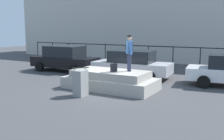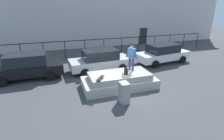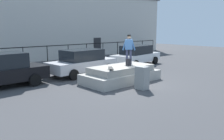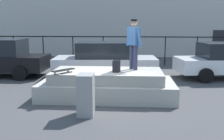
{
  "view_description": "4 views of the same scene",
  "coord_description": "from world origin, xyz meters",
  "px_view_note": "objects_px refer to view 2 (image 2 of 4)",
  "views": [
    {
      "loc": [
        6.48,
        -10.95,
        2.95
      ],
      "look_at": [
        -0.47,
        1.23,
        0.79
      ],
      "focal_mm": 43.09,
      "sensor_mm": 36.0,
      "label": 1
    },
    {
      "loc": [
        -3.69,
        -9.57,
        5.03
      ],
      "look_at": [
        -0.17,
        1.41,
        0.76
      ],
      "focal_mm": 29.56,
      "sensor_mm": 36.0,
      "label": 2
    },
    {
      "loc": [
        -9.28,
        -8.97,
        3.0
      ],
      "look_at": [
        0.05,
        1.2,
        0.55
      ],
      "focal_mm": 37.61,
      "sensor_mm": 36.0,
      "label": 3
    },
    {
      "loc": [
        0.77,
        -8.64,
        2.53
      ],
      "look_at": [
        0.07,
        1.02,
        0.82
      ],
      "focal_mm": 43.03,
      "sensor_mm": 36.0,
      "label": 4
    }
  ],
  "objects_px": {
    "skateboard": "(100,78)",
    "utility_box": "(124,93)",
    "skateboarder": "(132,55)",
    "backpack": "(126,71)",
    "car_silver_sedan_mid": "(100,60)",
    "car_black_sedan_near": "(27,66)",
    "car_white_sedan_far": "(163,53)"
  },
  "relations": [
    {
      "from": "skateboard",
      "to": "utility_box",
      "type": "relative_size",
      "value": 0.7
    },
    {
      "from": "skateboarder",
      "to": "backpack",
      "type": "relative_size",
      "value": 4.38
    },
    {
      "from": "car_silver_sedan_mid",
      "to": "utility_box",
      "type": "relative_size",
      "value": 4.15
    },
    {
      "from": "skateboarder",
      "to": "skateboard",
      "type": "bearing_deg",
      "value": -158.52
    },
    {
      "from": "car_black_sedan_near",
      "to": "utility_box",
      "type": "height_order",
      "value": "car_black_sedan_near"
    },
    {
      "from": "car_white_sedan_far",
      "to": "skateboard",
      "type": "bearing_deg",
      "value": -147.87
    },
    {
      "from": "car_silver_sedan_mid",
      "to": "utility_box",
      "type": "distance_m",
      "value": 5.14
    },
    {
      "from": "car_black_sedan_near",
      "to": "skateboard",
      "type": "bearing_deg",
      "value": -42.52
    },
    {
      "from": "car_silver_sedan_mid",
      "to": "car_white_sedan_far",
      "type": "bearing_deg",
      "value": 3.42
    },
    {
      "from": "skateboarder",
      "to": "car_black_sedan_near",
      "type": "height_order",
      "value": "skateboarder"
    },
    {
      "from": "skateboard",
      "to": "car_white_sedan_far",
      "type": "relative_size",
      "value": 0.16
    },
    {
      "from": "skateboarder",
      "to": "car_white_sedan_far",
      "type": "height_order",
      "value": "skateboarder"
    },
    {
      "from": "car_black_sedan_near",
      "to": "car_silver_sedan_mid",
      "type": "height_order",
      "value": "car_black_sedan_near"
    },
    {
      "from": "car_white_sedan_far",
      "to": "skateboarder",
      "type": "bearing_deg",
      "value": -143.21
    },
    {
      "from": "car_silver_sedan_mid",
      "to": "utility_box",
      "type": "xyz_separation_m",
      "value": [
        -0.04,
        -5.13,
        -0.27
      ]
    },
    {
      "from": "backpack",
      "to": "utility_box",
      "type": "xyz_separation_m",
      "value": [
        -0.75,
        -1.65,
        -0.54
      ]
    },
    {
      "from": "skateboarder",
      "to": "utility_box",
      "type": "relative_size",
      "value": 1.49
    },
    {
      "from": "car_silver_sedan_mid",
      "to": "utility_box",
      "type": "bearing_deg",
      "value": -90.45
    },
    {
      "from": "car_black_sedan_near",
      "to": "car_silver_sedan_mid",
      "type": "bearing_deg",
      "value": -0.1
    },
    {
      "from": "backpack",
      "to": "car_white_sedan_far",
      "type": "relative_size",
      "value": 0.08
    },
    {
      "from": "car_silver_sedan_mid",
      "to": "backpack",
      "type": "bearing_deg",
      "value": -78.45
    },
    {
      "from": "skateboarder",
      "to": "car_white_sedan_far",
      "type": "xyz_separation_m",
      "value": [
        4.42,
        3.3,
        -1.08
      ]
    },
    {
      "from": "skateboard",
      "to": "car_black_sedan_near",
      "type": "relative_size",
      "value": 0.17
    },
    {
      "from": "utility_box",
      "to": "backpack",
      "type": "bearing_deg",
      "value": 63.78
    },
    {
      "from": "skateboarder",
      "to": "utility_box",
      "type": "bearing_deg",
      "value": -121.24
    },
    {
      "from": "backpack",
      "to": "car_white_sedan_far",
      "type": "height_order",
      "value": "car_white_sedan_far"
    },
    {
      "from": "skateboarder",
      "to": "car_white_sedan_far",
      "type": "relative_size",
      "value": 0.34
    },
    {
      "from": "car_white_sedan_far",
      "to": "utility_box",
      "type": "xyz_separation_m",
      "value": [
        -5.73,
        -5.47,
        -0.26
      ]
    },
    {
      "from": "skateboarder",
      "to": "skateboard",
      "type": "relative_size",
      "value": 2.15
    },
    {
      "from": "backpack",
      "to": "car_silver_sedan_mid",
      "type": "height_order",
      "value": "car_silver_sedan_mid"
    },
    {
      "from": "backpack",
      "to": "car_white_sedan_far",
      "type": "bearing_deg",
      "value": 140.38
    },
    {
      "from": "skateboarder",
      "to": "backpack",
      "type": "xyz_separation_m",
      "value": [
        -0.56,
        -0.51,
        -0.8
      ]
    }
  ]
}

